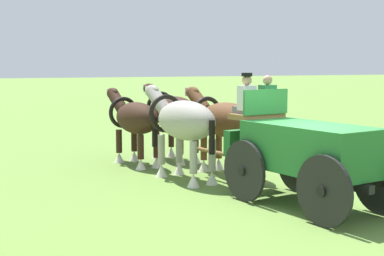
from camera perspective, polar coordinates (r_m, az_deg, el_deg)
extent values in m
plane|color=olive|center=(11.82, 11.72, -7.89)|extent=(220.00, 220.00, 0.00)
cube|color=#236B2D|center=(11.58, 11.86, -1.97)|extent=(3.03, 1.82, 0.95)
cube|color=brown|center=(12.74, 6.59, 1.23)|extent=(0.76, 1.30, 0.12)
cube|color=#236B2D|center=(13.12, 5.43, -1.43)|extent=(0.42, 1.11, 0.60)
cube|color=#236B2D|center=(12.48, 7.49, 2.65)|extent=(0.26, 1.22, 0.55)
cube|color=black|center=(11.67, 11.79, -4.77)|extent=(3.11, 0.68, 0.16)
cylinder|color=black|center=(11.99, 5.28, -4.36)|extent=(1.30, 0.30, 1.31)
cylinder|color=black|center=(11.99, 5.28, -4.36)|extent=(0.23, 0.21, 0.20)
cylinder|color=black|center=(13.01, 10.69, -3.59)|extent=(1.30, 0.30, 1.31)
cylinder|color=black|center=(13.01, 10.69, -3.59)|extent=(0.23, 0.21, 0.20)
cylinder|color=black|center=(10.35, 13.19, -6.26)|extent=(1.30, 0.30, 1.31)
cylinder|color=black|center=(10.35, 13.19, -6.26)|extent=(0.23, 0.21, 0.20)
cylinder|color=black|center=(11.51, 18.58, -5.14)|extent=(1.30, 0.30, 1.31)
cylinder|color=black|center=(11.51, 18.58, -5.14)|extent=(0.23, 0.21, 0.20)
cylinder|color=brown|center=(13.69, 3.71, -2.78)|extent=(2.58, 0.53, 0.10)
cube|color=slate|center=(12.63, 5.20, 1.83)|extent=(0.45, 0.38, 0.16)
cube|color=silver|center=(12.52, 5.56, 3.05)|extent=(0.30, 0.40, 0.55)
sphere|color=tan|center=(12.50, 5.58, 4.81)|extent=(0.22, 0.22, 0.22)
cylinder|color=black|center=(12.50, 5.58, 5.41)|extent=(0.24, 0.24, 0.08)
cube|color=slate|center=(13.01, 7.27, 1.95)|extent=(0.45, 0.38, 0.16)
cube|color=#338C4C|center=(12.90, 7.64, 3.13)|extent=(0.30, 0.40, 0.55)
sphere|color=tan|center=(12.88, 7.66, 4.84)|extent=(0.22, 0.22, 0.22)
ellipsoid|color=#9E998E|center=(13.94, -0.63, 0.78)|extent=(2.28, 1.33, 0.99)
cylinder|color=#9E998E|center=(14.54, -3.12, -2.18)|extent=(0.18, 0.18, 0.77)
cone|color=silver|center=(14.63, -3.11, -4.31)|extent=(0.30, 0.30, 0.33)
cylinder|color=#9E998E|center=(14.82, -1.31, -2.01)|extent=(0.18, 0.18, 0.77)
cone|color=silver|center=(14.91, -1.30, -4.10)|extent=(0.30, 0.30, 0.33)
cylinder|color=#9E998E|center=(13.28, 0.14, -3.01)|extent=(0.18, 0.18, 0.77)
cone|color=silver|center=(13.38, 0.14, -5.33)|extent=(0.30, 0.30, 0.33)
cylinder|color=#9E998E|center=(13.58, 2.05, -2.80)|extent=(0.18, 0.18, 0.77)
cone|color=silver|center=(13.68, 2.04, -5.07)|extent=(0.30, 0.30, 0.33)
cylinder|color=#9E998E|center=(15.05, -3.37, 2.74)|extent=(0.99, 0.51, 0.81)
ellipsoid|color=#9E998E|center=(15.35, -4.07, 3.78)|extent=(0.64, 0.36, 0.32)
cube|color=silver|center=(15.60, -4.57, 3.81)|extent=(0.08, 0.11, 0.24)
torus|color=black|center=(14.75, -2.65, 1.48)|extent=(0.29, 1.01, 1.01)
cylinder|color=black|center=(13.05, 2.03, -0.94)|extent=(0.14, 0.14, 0.80)
ellipsoid|color=brown|center=(14.69, 3.65, 0.81)|extent=(2.23, 1.25, 0.91)
cylinder|color=brown|center=(15.23, 1.20, -1.86)|extent=(0.18, 0.18, 0.75)
cone|color=silver|center=(15.32, 1.20, -3.83)|extent=(0.30, 0.30, 0.32)
cylinder|color=brown|center=(15.52, 2.74, -1.71)|extent=(0.18, 0.18, 0.75)
cone|color=silver|center=(15.60, 2.72, -3.65)|extent=(0.30, 0.30, 0.32)
cylinder|color=brown|center=(14.06, 4.61, -2.58)|extent=(0.18, 0.18, 0.75)
cone|color=silver|center=(14.15, 4.59, -4.72)|extent=(0.30, 0.30, 0.32)
cylinder|color=brown|center=(14.37, 6.19, -2.40)|extent=(0.18, 0.18, 0.75)
cone|color=silver|center=(14.46, 6.17, -4.49)|extent=(0.30, 0.30, 0.32)
cylinder|color=brown|center=(15.72, 0.77, 2.65)|extent=(0.99, 0.51, 0.81)
ellipsoid|color=brown|center=(16.01, 0.04, 3.64)|extent=(0.64, 0.36, 0.32)
cube|color=silver|center=(16.25, -0.51, 3.68)|extent=(0.08, 0.11, 0.24)
torus|color=black|center=(15.44, 1.54, 1.48)|extent=(0.28, 0.95, 0.94)
cylinder|color=black|center=(13.86, 6.37, -0.80)|extent=(0.14, 0.14, 0.80)
ellipsoid|color=#331E14|center=(16.20, -5.60, 1.01)|extent=(2.06, 1.22, 0.91)
cylinder|color=#331E14|center=(16.77, -7.41, -1.34)|extent=(0.18, 0.18, 0.68)
cone|color=silver|center=(16.84, -7.38, -2.99)|extent=(0.30, 0.30, 0.29)
cylinder|color=#331E14|center=(16.99, -5.88, -1.22)|extent=(0.18, 0.18, 0.68)
cone|color=silver|center=(17.07, -5.86, -2.84)|extent=(0.30, 0.30, 0.29)
cylinder|color=#331E14|center=(15.57, -5.23, -1.91)|extent=(0.18, 0.18, 0.68)
cone|color=silver|center=(15.65, -5.21, -3.68)|extent=(0.30, 0.30, 0.29)
cylinder|color=#331E14|center=(15.81, -3.62, -1.77)|extent=(0.18, 0.18, 0.68)
cone|color=silver|center=(15.89, -3.61, -3.52)|extent=(0.30, 0.30, 0.29)
cylinder|color=#331E14|center=(17.27, -7.53, 2.64)|extent=(0.99, 0.51, 0.81)
ellipsoid|color=#331E14|center=(17.59, -8.06, 3.54)|extent=(0.64, 0.36, 0.32)
cube|color=silver|center=(17.84, -8.45, 3.58)|extent=(0.08, 0.11, 0.24)
torus|color=black|center=(16.96, -6.97, 1.58)|extent=(0.28, 0.95, 0.94)
cylinder|color=black|center=(15.34, -3.82, -0.41)|extent=(0.14, 0.14, 0.80)
ellipsoid|color=#331E14|center=(16.83, -1.68, 1.59)|extent=(2.12, 1.28, 0.96)
cylinder|color=#331E14|center=(17.37, -3.61, -0.85)|extent=(0.18, 0.18, 0.74)
cone|color=silver|center=(17.45, -3.60, -2.57)|extent=(0.30, 0.30, 0.32)
cylinder|color=#331E14|center=(17.64, -2.12, -0.73)|extent=(0.18, 0.18, 0.74)
cone|color=silver|center=(17.71, -2.11, -2.43)|extent=(0.30, 0.30, 0.32)
cylinder|color=#331E14|center=(16.19, -1.18, -1.38)|extent=(0.18, 0.18, 0.74)
cone|color=silver|center=(16.27, -1.18, -3.22)|extent=(0.30, 0.30, 0.32)
cylinder|color=#331E14|center=(16.48, 0.38, -1.24)|extent=(0.18, 0.18, 0.74)
cone|color=silver|center=(16.56, 0.38, -3.06)|extent=(0.30, 0.30, 0.32)
cylinder|color=#331E14|center=(17.88, -3.80, 3.16)|extent=(0.99, 0.51, 0.81)
ellipsoid|color=#331E14|center=(18.19, -4.38, 4.03)|extent=(0.64, 0.36, 0.32)
cube|color=silver|center=(18.44, -4.80, 4.06)|extent=(0.08, 0.11, 0.24)
torus|color=black|center=(17.58, -3.20, 2.12)|extent=(0.28, 0.99, 0.99)
cylinder|color=black|center=(15.99, 0.28, 0.25)|extent=(0.14, 0.14, 0.80)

